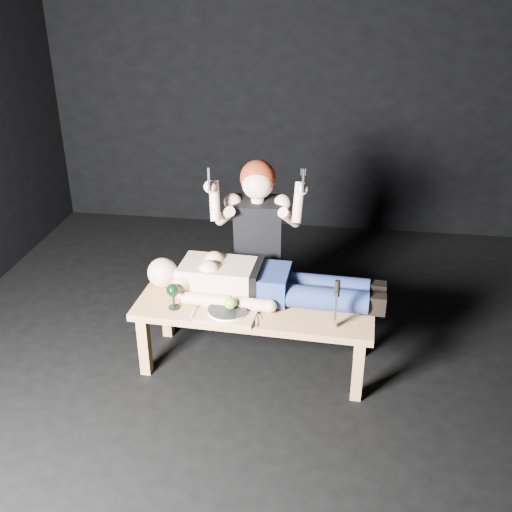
# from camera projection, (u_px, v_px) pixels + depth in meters

# --- Properties ---
(ground) EXTENTS (5.00, 5.00, 0.00)m
(ground) POSITION_uv_depth(u_px,v_px,m) (295.00, 389.00, 3.63)
(ground) COLOR black
(ground) RESTS_ON ground
(back_wall) EXTENTS (5.00, 0.00, 5.00)m
(back_wall) POSITION_uv_depth(u_px,v_px,m) (324.00, 67.00, 5.18)
(back_wall) COLOR black
(back_wall) RESTS_ON ground
(table) EXTENTS (1.47, 0.61, 0.45)m
(table) POSITION_uv_depth(u_px,v_px,m) (255.00, 334.00, 3.76)
(table) COLOR tan
(table) RESTS_ON ground
(lying_man) EXTENTS (1.36, 0.47, 0.25)m
(lying_man) POSITION_uv_depth(u_px,v_px,m) (264.00, 279.00, 3.69)
(lying_man) COLOR #D0A588
(lying_man) RESTS_ON table
(kneeling_woman) EXTENTS (0.73, 0.81, 1.26)m
(kneeling_woman) POSITION_uv_depth(u_px,v_px,m) (259.00, 242.00, 4.03)
(kneeling_woman) COLOR black
(kneeling_woman) RESTS_ON ground
(serving_tray) EXTENTS (0.36, 0.27, 0.02)m
(serving_tray) POSITION_uv_depth(u_px,v_px,m) (227.00, 313.00, 3.54)
(serving_tray) COLOR tan
(serving_tray) RESTS_ON table
(plate) EXTENTS (0.25, 0.25, 0.02)m
(plate) POSITION_uv_depth(u_px,v_px,m) (227.00, 310.00, 3.53)
(plate) COLOR white
(plate) RESTS_ON serving_tray
(apple) EXTENTS (0.07, 0.07, 0.07)m
(apple) POSITION_uv_depth(u_px,v_px,m) (231.00, 303.00, 3.52)
(apple) COLOR #4F961C
(apple) RESTS_ON plate
(goblet) EXTENTS (0.08, 0.08, 0.16)m
(goblet) POSITION_uv_depth(u_px,v_px,m) (173.00, 296.00, 3.58)
(goblet) COLOR black
(goblet) RESTS_ON table
(fork_flat) EXTENTS (0.03, 0.15, 0.01)m
(fork_flat) POSITION_uv_depth(u_px,v_px,m) (195.00, 310.00, 3.59)
(fork_flat) COLOR #B2B2B7
(fork_flat) RESTS_ON table
(knife_flat) EXTENTS (0.04, 0.15, 0.01)m
(knife_flat) POSITION_uv_depth(u_px,v_px,m) (256.00, 319.00, 3.49)
(knife_flat) COLOR #B2B2B7
(knife_flat) RESTS_ON table
(spoon_flat) EXTENTS (0.09, 0.14, 0.01)m
(spoon_flat) POSITION_uv_depth(u_px,v_px,m) (256.00, 313.00, 3.56)
(spoon_flat) COLOR #B2B2B7
(spoon_flat) RESTS_ON table
(carving_knife) EXTENTS (0.04, 0.04, 0.30)m
(carving_knife) POSITION_uv_depth(u_px,v_px,m) (336.00, 304.00, 3.36)
(carving_knife) COLOR #B2B2B7
(carving_knife) RESTS_ON table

